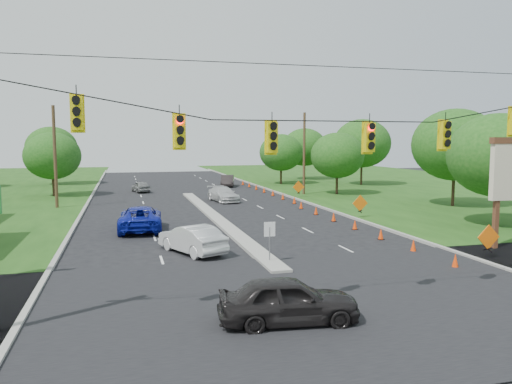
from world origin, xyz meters
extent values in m
plane|color=black|center=(0.00, 0.00, 0.00)|extent=(160.00, 160.00, 0.00)
cube|color=black|center=(0.00, 0.00, 0.00)|extent=(160.00, 14.00, 0.02)
cube|color=gray|center=(-10.10, 30.00, 0.00)|extent=(0.25, 110.00, 0.16)
cube|color=gray|center=(10.10, 30.00, 0.00)|extent=(0.25, 110.00, 0.16)
cube|color=gray|center=(0.00, 21.00, 0.00)|extent=(1.00, 34.00, 0.18)
cylinder|color=gray|center=(0.00, 6.00, 0.90)|extent=(0.06, 0.06, 1.80)
cube|color=white|center=(0.00, 6.00, 1.70)|extent=(0.55, 0.04, 0.70)
cylinder|color=black|center=(0.00, -1.00, 7.00)|extent=(24.00, 0.04, 0.04)
cube|color=yellow|center=(-8.00, -1.00, 6.75)|extent=(0.34, 0.24, 1.00)
cube|color=yellow|center=(-5.00, -1.00, 6.22)|extent=(0.34, 0.24, 1.00)
cube|color=yellow|center=(-2.00, -1.00, 6.05)|extent=(0.34, 0.24, 1.00)
cube|color=yellow|center=(1.50, -1.00, 6.05)|extent=(0.34, 0.24, 1.00)
cube|color=yellow|center=(4.50, -1.00, 6.14)|extent=(0.34, 0.24, 1.00)
cylinder|color=#422D1C|center=(-12.50, 30.00, 4.50)|extent=(0.28, 0.28, 9.00)
cylinder|color=#422D1C|center=(12.50, 35.00, 4.50)|extent=(0.28, 0.28, 9.00)
cube|color=#59331E|center=(12.90, 6.00, 2.20)|extent=(0.25, 0.25, 4.40)
cone|color=#F53E09|center=(8.18, 3.00, 0.35)|extent=(0.32, 0.32, 0.70)
cone|color=#F53E09|center=(8.18, 6.50, 0.35)|extent=(0.32, 0.32, 0.70)
cone|color=#F53E09|center=(8.18, 10.00, 0.35)|extent=(0.32, 0.32, 0.70)
cone|color=#F53E09|center=(8.18, 13.50, 0.35)|extent=(0.32, 0.32, 0.70)
cone|color=#F53E09|center=(8.18, 17.00, 0.35)|extent=(0.32, 0.32, 0.70)
cone|color=#F53E09|center=(8.18, 20.50, 0.35)|extent=(0.32, 0.32, 0.70)
cone|color=#F53E09|center=(8.18, 24.00, 0.35)|extent=(0.32, 0.32, 0.70)
cone|color=#F53E09|center=(8.78, 27.50, 0.35)|extent=(0.32, 0.32, 0.70)
cone|color=#F53E09|center=(8.78, 31.00, 0.35)|extent=(0.32, 0.32, 0.70)
cone|color=#F53E09|center=(8.78, 34.50, 0.35)|extent=(0.32, 0.32, 0.70)
cone|color=#F53E09|center=(8.78, 38.00, 0.35)|extent=(0.32, 0.32, 0.70)
cone|color=#F53E09|center=(8.78, 41.50, 0.35)|extent=(0.32, 0.32, 0.70)
cone|color=#F53E09|center=(8.78, 45.00, 0.35)|extent=(0.32, 0.32, 0.70)
cone|color=#F53E09|center=(8.78, 48.50, 0.35)|extent=(0.32, 0.32, 0.70)
cube|color=black|center=(10.80, 4.00, 0.55)|extent=(0.06, 0.58, 0.26)
cube|color=black|center=(10.80, 4.00, 0.55)|extent=(0.06, 0.58, 0.26)
cube|color=orange|center=(10.80, 4.00, 1.15)|extent=(1.27, 0.05, 1.27)
cube|color=black|center=(10.80, 18.00, 0.55)|extent=(0.06, 0.58, 0.26)
cube|color=black|center=(10.80, 18.00, 0.55)|extent=(0.06, 0.58, 0.26)
cube|color=orange|center=(10.80, 18.00, 1.15)|extent=(1.27, 0.05, 1.27)
cube|color=black|center=(10.80, 32.00, 0.55)|extent=(0.06, 0.58, 0.26)
cube|color=black|center=(10.80, 32.00, 0.55)|extent=(0.06, 0.58, 0.26)
cube|color=orange|center=(10.80, 32.00, 1.15)|extent=(1.27, 0.05, 1.27)
cylinder|color=black|center=(-14.00, 40.00, 1.26)|extent=(0.28, 0.28, 2.52)
ellipsoid|color=#194C14|center=(-14.00, 40.00, 4.34)|extent=(5.88, 5.88, 5.04)
cylinder|color=black|center=(-16.00, 55.00, 1.44)|extent=(0.28, 0.28, 2.88)
ellipsoid|color=#194C14|center=(-16.00, 55.00, 4.96)|extent=(6.72, 6.72, 5.76)
cylinder|color=black|center=(18.00, 12.00, 1.44)|extent=(0.28, 0.28, 2.88)
ellipsoid|color=#194C14|center=(18.00, 12.00, 4.96)|extent=(6.72, 6.72, 5.76)
cylinder|color=black|center=(22.00, 22.00, 1.62)|extent=(0.28, 0.28, 3.24)
ellipsoid|color=#194C14|center=(22.00, 22.00, 5.58)|extent=(7.56, 7.56, 6.48)
cylinder|color=black|center=(16.00, 34.00, 1.26)|extent=(0.28, 0.28, 2.52)
ellipsoid|color=#194C14|center=(16.00, 34.00, 4.34)|extent=(5.88, 5.88, 5.04)
cylinder|color=black|center=(24.00, 44.00, 1.62)|extent=(0.28, 0.28, 3.24)
ellipsoid|color=#194C14|center=(24.00, 44.00, 5.58)|extent=(7.56, 7.56, 6.48)
cylinder|color=black|center=(20.00, 55.00, 1.44)|extent=(0.28, 0.28, 2.88)
ellipsoid|color=#194C14|center=(20.00, 55.00, 4.96)|extent=(6.72, 6.72, 5.76)
cylinder|color=black|center=(14.00, 48.00, 1.26)|extent=(0.28, 0.28, 2.52)
ellipsoid|color=#194C14|center=(14.00, 48.00, 4.34)|extent=(5.88, 5.88, 5.04)
imported|color=black|center=(-1.65, -1.75, 0.78)|extent=(4.74, 2.29, 1.56)
imported|color=silver|center=(-3.32, 9.32, 0.76)|extent=(3.37, 4.84, 1.51)
imported|color=#0F1B9F|center=(-5.73, 16.90, 0.81)|extent=(3.03, 6.01, 1.63)
imported|color=beige|center=(2.65, 31.07, 0.71)|extent=(2.78, 5.18, 1.43)
imported|color=gray|center=(-4.87, 42.22, 0.65)|extent=(2.31, 4.04, 1.29)
imported|color=#2C2525|center=(6.28, 46.65, 0.75)|extent=(2.64, 4.78, 1.49)
camera|label=1|loc=(-6.71, -16.70, 5.94)|focal=35.00mm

